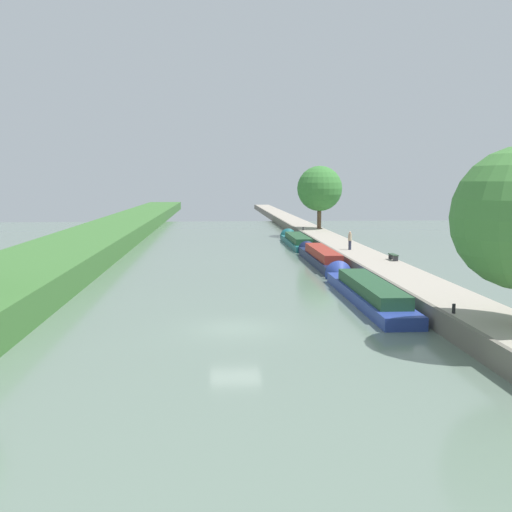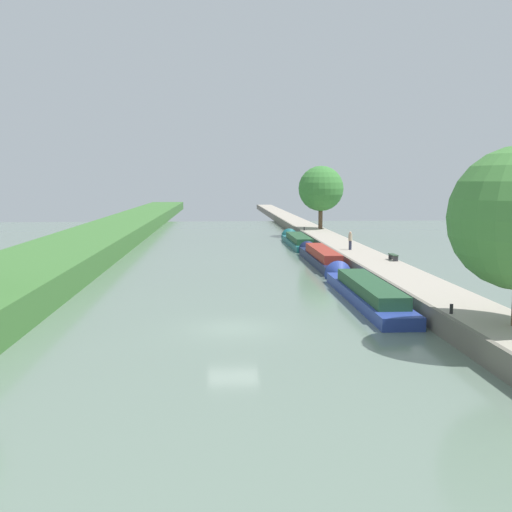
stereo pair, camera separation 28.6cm
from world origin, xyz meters
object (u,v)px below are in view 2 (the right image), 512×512
(narrowboat_teal, at_px, (297,240))
(park_bench, at_px, (393,256))
(narrowboat_blue, at_px, (363,290))
(mooring_bollard_far, at_px, (304,229))
(person_walking, at_px, (350,240))
(narrowboat_navy, at_px, (320,257))
(mooring_bollard_near, at_px, (451,309))

(narrowboat_teal, xyz_separation_m, park_bench, (4.66, -22.03, 0.92))
(narrowboat_blue, xyz_separation_m, mooring_bollard_far, (1.94, 38.71, 0.75))
(narrowboat_blue, distance_m, mooring_bollard_far, 38.76)
(person_walking, relative_size, park_bench, 1.11)
(narrowboat_navy, distance_m, person_walking, 3.33)
(narrowboat_blue, distance_m, narrowboat_teal, 31.85)
(mooring_bollard_far, height_order, park_bench, park_bench)
(narrowboat_teal, bearing_deg, mooring_bollard_near, -87.43)
(person_walking, xyz_separation_m, mooring_bollard_far, (-1.05, 21.54, -0.65))
(narrowboat_navy, height_order, park_bench, park_bench)
(narrowboat_blue, xyz_separation_m, person_walking, (2.99, 17.17, 1.39))
(narrowboat_navy, bearing_deg, person_walking, 18.83)
(narrowboat_teal, bearing_deg, mooring_bollard_far, 75.01)
(narrowboat_navy, height_order, mooring_bollard_near, mooring_bollard_near)
(mooring_bollard_near, bearing_deg, person_walking, 87.71)
(narrowboat_navy, xyz_separation_m, narrowboat_teal, (-0.00, 15.66, -0.10))
(narrowboat_blue, relative_size, narrowboat_navy, 1.04)
(narrowboat_blue, relative_size, mooring_bollard_near, 35.48)
(person_walking, bearing_deg, narrowboat_blue, -99.87)
(narrowboat_blue, relative_size, person_walking, 9.62)
(narrowboat_navy, height_order, mooring_bollard_far, mooring_bollard_far)
(narrowboat_blue, distance_m, park_bench, 10.95)
(narrowboat_navy, bearing_deg, park_bench, -53.84)
(narrowboat_navy, relative_size, narrowboat_teal, 1.00)
(narrowboat_navy, distance_m, narrowboat_teal, 15.66)
(narrowboat_blue, height_order, narrowboat_navy, narrowboat_navy)
(narrowboat_teal, xyz_separation_m, person_walking, (2.88, -14.68, 1.45))
(narrowboat_navy, relative_size, park_bench, 10.27)
(narrowboat_navy, xyz_separation_m, mooring_bollard_near, (1.83, -25.20, 0.70))
(narrowboat_blue, bearing_deg, narrowboat_navy, 89.62)
(person_walking, distance_m, park_bench, 7.58)
(person_walking, height_order, mooring_bollard_near, person_walking)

